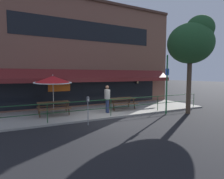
# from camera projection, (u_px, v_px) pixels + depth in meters

# --- Properties ---
(ground_plane) EXTENTS (120.00, 120.00, 0.00)m
(ground_plane) POSITION_uv_depth(u_px,v_px,m) (113.00, 119.00, 9.82)
(ground_plane) COLOR black
(patio_deck) EXTENTS (15.00, 4.00, 0.10)m
(patio_deck) POSITION_uv_depth(u_px,v_px,m) (100.00, 111.00, 11.60)
(patio_deck) COLOR #9E998E
(patio_deck) RESTS_ON ground
(restaurant_building) EXTENTS (15.00, 1.60, 8.10)m
(restaurant_building) POSITION_uv_depth(u_px,v_px,m) (88.00, 54.00, 13.27)
(restaurant_building) COLOR brown
(restaurant_building) RESTS_ON ground
(patio_railing) EXTENTS (13.84, 0.04, 0.97)m
(patio_railing) POSITION_uv_depth(u_px,v_px,m) (111.00, 104.00, 10.02)
(patio_railing) COLOR #194723
(patio_railing) RESTS_ON patio_deck
(picnic_table_left) EXTENTS (1.80, 1.42, 0.76)m
(picnic_table_left) POSITION_uv_depth(u_px,v_px,m) (54.00, 105.00, 10.24)
(picnic_table_left) COLOR brown
(picnic_table_left) RESTS_ON patio_deck
(picnic_table_centre) EXTENTS (1.80, 1.42, 0.76)m
(picnic_table_centre) POSITION_uv_depth(u_px,v_px,m) (122.00, 100.00, 12.00)
(picnic_table_centre) COLOR brown
(picnic_table_centre) RESTS_ON patio_deck
(patio_umbrella_left) EXTENTS (2.14, 2.14, 2.38)m
(patio_umbrella_left) POSITION_uv_depth(u_px,v_px,m) (53.00, 80.00, 10.18)
(patio_umbrella_left) COLOR #B7B2A8
(patio_umbrella_left) RESTS_ON patio_deck
(pedestrian_walking) EXTENTS (0.28, 0.62, 1.71)m
(pedestrian_walking) POSITION_uv_depth(u_px,v_px,m) (107.00, 97.00, 10.84)
(pedestrian_walking) COLOR navy
(pedestrian_walking) RESTS_ON patio_deck
(parking_meter_near) EXTENTS (0.15, 0.16, 1.42)m
(parking_meter_near) POSITION_uv_depth(u_px,v_px,m) (88.00, 102.00, 8.42)
(parking_meter_near) COLOR gray
(parking_meter_near) RESTS_ON ground
(street_sign_pole) EXTENTS (0.28, 0.09, 3.67)m
(street_sign_pole) POSITION_uv_depth(u_px,v_px,m) (167.00, 84.00, 10.78)
(street_sign_pole) COLOR #1E6033
(street_sign_pole) RESTS_ON ground
(street_tree_curbside) EXTENTS (2.91, 2.62, 6.07)m
(street_tree_curbside) POSITION_uv_depth(u_px,v_px,m) (192.00, 41.00, 10.77)
(street_tree_curbside) COLOR brown
(street_tree_curbside) RESTS_ON ground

